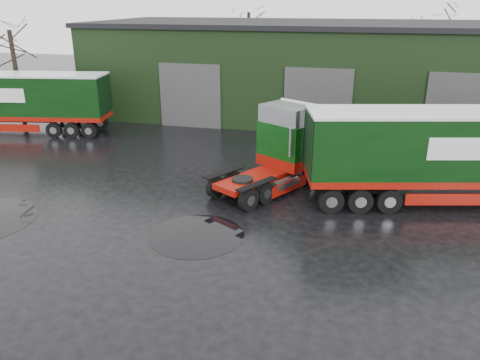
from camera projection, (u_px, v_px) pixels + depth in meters
name	position (u px, v px, depth m)	size (l,w,h in m)	color
ground	(218.00, 236.00, 16.29)	(100.00, 100.00, 0.00)	black
warehouse	(327.00, 69.00, 32.78)	(32.40, 12.40, 6.30)	black
hero_tractor	(266.00, 151.00, 19.54)	(2.43, 5.72, 3.56)	#0A390C
trailer_left	(12.00, 103.00, 28.35)	(2.40, 11.73, 3.64)	silver
lorry_right	(449.00, 158.00, 18.33)	(2.50, 14.44, 3.80)	silver
wash_bucket	(325.00, 187.00, 20.19)	(0.30, 0.30, 0.28)	#062A97
tree_left	(14.00, 58.00, 29.51)	(4.40, 4.40, 8.50)	black
tree_back_a	(249.00, 34.00, 43.08)	(4.40, 4.40, 9.50)	black
tree_back_b	(431.00, 49.00, 39.77)	(4.40, 4.40, 7.50)	black
puddle_0	(197.00, 235.00, 16.31)	(3.35, 3.35, 0.01)	black
puddle_1	(368.00, 187.00, 20.51)	(2.42, 2.42, 0.01)	black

